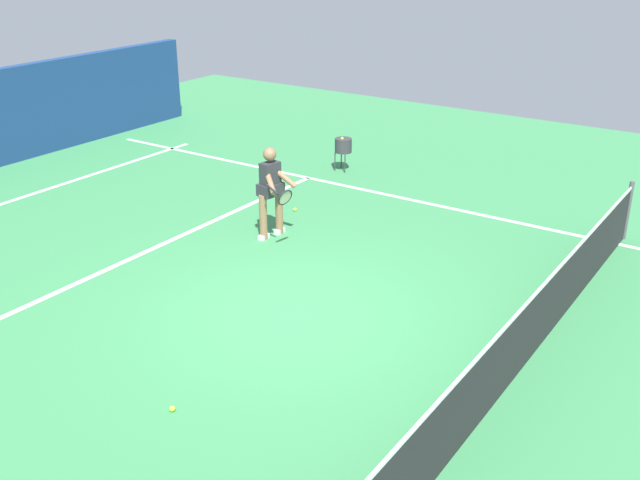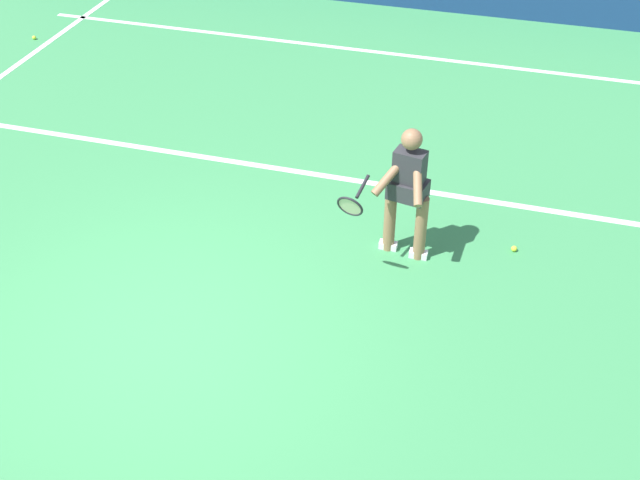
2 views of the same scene
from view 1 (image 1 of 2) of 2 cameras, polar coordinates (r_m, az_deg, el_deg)
ground_plane at (r=10.32m, az=-1.80°, el=-5.56°), size 25.04×25.04×0.00m
service_line_marking at (r=12.30m, az=-14.11°, el=-1.36°), size 9.84×0.10×0.01m
sideline_left_marking at (r=14.24m, az=9.83°, el=2.39°), size 0.10×17.26×0.01m
court_net at (r=8.89m, az=14.41°, el=-7.95°), size 10.52×0.08×1.01m
tennis_player at (r=12.49m, az=-3.70°, el=3.85°), size 0.89×0.90×1.55m
tennis_ball_near at (r=8.56m, az=-11.11°, el=-12.42°), size 0.07×0.07×0.07m
tennis_ball_far at (r=13.89m, az=-1.91°, el=2.32°), size 0.07×0.07×0.07m
ball_hopper at (r=16.10m, az=1.77°, el=7.15°), size 0.36×0.36×0.74m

